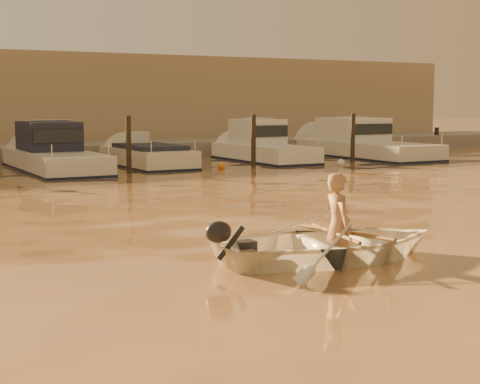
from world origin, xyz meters
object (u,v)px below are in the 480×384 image
moored_boat_2 (54,153)px  moored_boat_5 (363,143)px  dinghy (332,243)px  waterfront_building (41,103)px  moored_boat_4 (264,146)px  person (338,226)px  moored_boat_3 (147,161)px

moored_boat_2 → moored_boat_5: bearing=0.0°
dinghy → moored_boat_2: size_ratio=0.48×
moored_boat_5 → waterfront_building: size_ratio=0.19×
moored_boat_4 → moored_boat_5: same height
dinghy → person: 0.29m
person → waterfront_building: 28.41m
dinghy → waterfront_building: bearing=1.2°
moored_boat_4 → waterfront_building: 12.94m
moored_boat_2 → moored_boat_3: (3.59, 0.00, -0.40)m
moored_boat_4 → moored_boat_3: bearing=180.0°
moored_boat_3 → person: bearing=-101.8°
person → moored_boat_4: (8.84, 17.25, 0.09)m
moored_boat_4 → moored_boat_5: 5.20m
moored_boat_5 → moored_boat_2: bearing=180.0°
moored_boat_4 → moored_boat_2: bearing=180.0°
person → waterfront_building: bearing=1.4°
dinghy → moored_boat_2: (0.12, 17.24, 0.36)m
person → moored_boat_5: bearing=-33.2°
dinghy → moored_boat_5: bearing=-33.4°
moored_boat_2 → moored_boat_3: 3.61m
dinghy → person: bearing=-90.0°
moored_boat_5 → waterfront_building: waterfront_building is taller
person → moored_boat_5: size_ratio=0.19×
moored_boat_5 → dinghy: bearing=-129.3°
person → waterfront_building: (2.26, 28.25, 1.87)m
moored_boat_3 → moored_boat_4: moored_boat_4 is taller
dinghy → moored_boat_4: size_ratio=0.57×
moored_boat_2 → moored_boat_5: same height
dinghy → person: size_ratio=2.22×
person → moored_boat_5: (14.03, 17.25, 0.09)m
moored_boat_3 → waterfront_building: (-1.35, 11.00, 2.17)m
moored_boat_3 → moored_boat_5: (10.42, 0.00, 0.40)m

